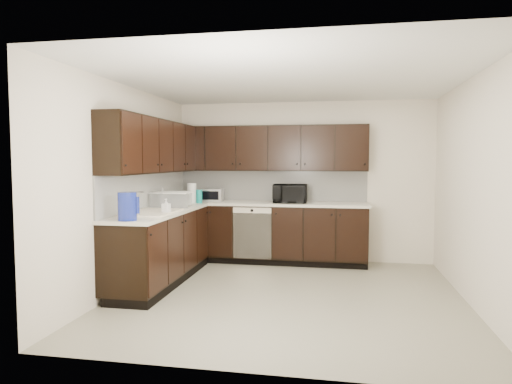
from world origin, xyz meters
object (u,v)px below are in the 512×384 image
at_px(sink, 152,218).
at_px(toaster_oven, 213,195).
at_px(storage_bin, 172,200).
at_px(blue_pitcher, 127,206).
at_px(microwave, 290,194).

relative_size(sink, toaster_oven, 2.54).
bearing_deg(toaster_oven, storage_bin, -112.89).
distance_m(toaster_oven, storage_bin, 0.97).
relative_size(toaster_oven, blue_pitcher, 1.06).
bearing_deg(microwave, blue_pitcher, -124.82).
xyz_separation_m(storage_bin, blue_pitcher, (0.06, -1.46, 0.05)).
bearing_deg(blue_pitcher, microwave, 37.52).
bearing_deg(blue_pitcher, toaster_oven, 63.52).
bearing_deg(toaster_oven, microwave, -4.10).
height_order(sink, microwave, microwave).
distance_m(sink, storage_bin, 0.79).
bearing_deg(storage_bin, blue_pitcher, -87.67).
bearing_deg(blue_pitcher, storage_bin, 72.41).
bearing_deg(sink, toaster_oven, 80.05).
xyz_separation_m(microwave, blue_pitcher, (-1.50, -2.35, 0.01)).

